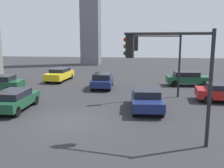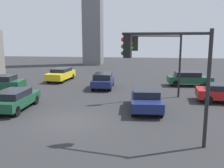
{
  "view_description": "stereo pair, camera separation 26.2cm",
  "coord_description": "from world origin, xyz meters",
  "px_view_note": "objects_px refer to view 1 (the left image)",
  "views": [
    {
      "loc": [
        3.97,
        -13.07,
        4.64
      ],
      "look_at": [
        1.73,
        5.11,
        1.27
      ],
      "focal_mm": 40.06,
      "sensor_mm": 36.0,
      "label": 1
    },
    {
      "loc": [
        4.23,
        -13.04,
        4.64
      ],
      "look_at": [
        1.73,
        5.11,
        1.27
      ],
      "focal_mm": 40.06,
      "sensor_mm": 36.0,
      "label": 2
    }
  ],
  "objects_px": {
    "traffic_light_1": "(168,62)",
    "car_7": "(60,74)",
    "traffic_light_0": "(158,52)",
    "car_4": "(146,98)",
    "car_1": "(102,80)",
    "car_0": "(188,78)",
    "car_2": "(14,99)"
  },
  "relations": [
    {
      "from": "traffic_light_1",
      "to": "car_7",
      "type": "xyz_separation_m",
      "value": [
        -10.11,
        15.35,
        -2.89
      ]
    },
    {
      "from": "traffic_light_0",
      "to": "traffic_light_1",
      "type": "bearing_deg",
      "value": 57.93
    },
    {
      "from": "car_4",
      "to": "traffic_light_0",
      "type": "bearing_deg",
      "value": 160.09
    },
    {
      "from": "car_4",
      "to": "car_1",
      "type": "bearing_deg",
      "value": -152.85
    },
    {
      "from": "car_1",
      "to": "car_7",
      "type": "xyz_separation_m",
      "value": [
        -5.29,
        3.39,
        -0.01
      ]
    },
    {
      "from": "traffic_light_0",
      "to": "car_4",
      "type": "bearing_deg",
      "value": 41.81
    },
    {
      "from": "traffic_light_1",
      "to": "car_1",
      "type": "relative_size",
      "value": 1.17
    },
    {
      "from": "car_7",
      "to": "traffic_light_0",
      "type": "bearing_deg",
      "value": 58.11
    },
    {
      "from": "car_0",
      "to": "car_4",
      "type": "height_order",
      "value": "car_0"
    },
    {
      "from": "traffic_light_0",
      "to": "car_0",
      "type": "height_order",
      "value": "traffic_light_0"
    },
    {
      "from": "car_1",
      "to": "car_2",
      "type": "relative_size",
      "value": 1.01
    },
    {
      "from": "traffic_light_0",
      "to": "traffic_light_1",
      "type": "distance_m",
      "value": 8.05
    },
    {
      "from": "traffic_light_0",
      "to": "car_2",
      "type": "height_order",
      "value": "traffic_light_0"
    },
    {
      "from": "traffic_light_1",
      "to": "car_4",
      "type": "xyz_separation_m",
      "value": [
        -0.8,
        5.2,
        -2.89
      ]
    },
    {
      "from": "car_1",
      "to": "car_2",
      "type": "distance_m",
      "value": 9.14
    },
    {
      "from": "traffic_light_1",
      "to": "car_2",
      "type": "bearing_deg",
      "value": -14.14
    },
    {
      "from": "car_0",
      "to": "car_7",
      "type": "relative_size",
      "value": 0.95
    },
    {
      "from": "traffic_light_1",
      "to": "car_1",
      "type": "bearing_deg",
      "value": -58.93
    },
    {
      "from": "traffic_light_0",
      "to": "car_7",
      "type": "bearing_deg",
      "value": -67.54
    },
    {
      "from": "car_2",
      "to": "traffic_light_1",
      "type": "bearing_deg",
      "value": -115.02
    },
    {
      "from": "traffic_light_0",
      "to": "traffic_light_1",
      "type": "xyz_separation_m",
      "value": [
        -0.04,
        -8.05,
        -0.02
      ]
    },
    {
      "from": "traffic_light_0",
      "to": "car_4",
      "type": "height_order",
      "value": "traffic_light_0"
    },
    {
      "from": "car_1",
      "to": "car_4",
      "type": "relative_size",
      "value": 0.97
    },
    {
      "from": "car_4",
      "to": "car_7",
      "type": "height_order",
      "value": "car_7"
    },
    {
      "from": "car_0",
      "to": "car_7",
      "type": "distance_m",
      "value": 13.51
    },
    {
      "from": "car_4",
      "to": "traffic_light_1",
      "type": "bearing_deg",
      "value": 5.22
    },
    {
      "from": "traffic_light_0",
      "to": "car_7",
      "type": "distance_m",
      "value": 12.83
    },
    {
      "from": "car_1",
      "to": "car_0",
      "type": "bearing_deg",
      "value": -78.1
    },
    {
      "from": "car_0",
      "to": "car_4",
      "type": "xyz_separation_m",
      "value": [
        -4.15,
        -8.94,
        -0.01
      ]
    },
    {
      "from": "car_1",
      "to": "car_4",
      "type": "bearing_deg",
      "value": -152.34
    },
    {
      "from": "car_4",
      "to": "car_7",
      "type": "xyz_separation_m",
      "value": [
        -9.31,
        10.15,
        -0.0
      ]
    },
    {
      "from": "car_1",
      "to": "traffic_light_1",
      "type": "bearing_deg",
      "value": -161.11
    }
  ]
}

